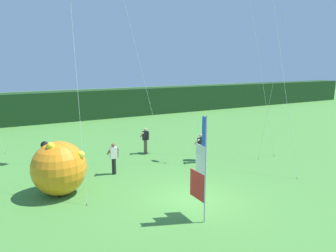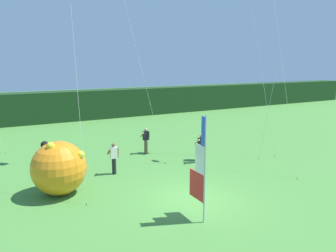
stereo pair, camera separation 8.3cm
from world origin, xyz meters
name	(u,v)px [view 1 (the left image)]	position (x,y,z in m)	size (l,w,h in m)	color
ground_plane	(191,199)	(0.00, 0.00, 0.00)	(120.00, 120.00, 0.00)	#478438
distant_treeline	(75,105)	(0.00, 22.18, 1.49)	(80.00, 2.40, 2.97)	#193819
banner_flag	(201,170)	(-0.66, -1.69, 1.93)	(0.06, 1.03, 4.03)	#B7B7BC
person_near_banner	(114,158)	(-1.89, 4.58, 0.90)	(0.55, 0.48, 1.68)	black
person_mid_field	(145,140)	(1.20, 7.38, 0.90)	(0.55, 0.48, 1.69)	brown
person_far_left	(201,147)	(3.27, 4.10, 0.92)	(0.55, 0.48, 1.72)	#B7B2A3
inflatable_balloon	(59,168)	(-4.87, 3.22, 1.22)	(2.42, 2.42, 2.50)	orange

